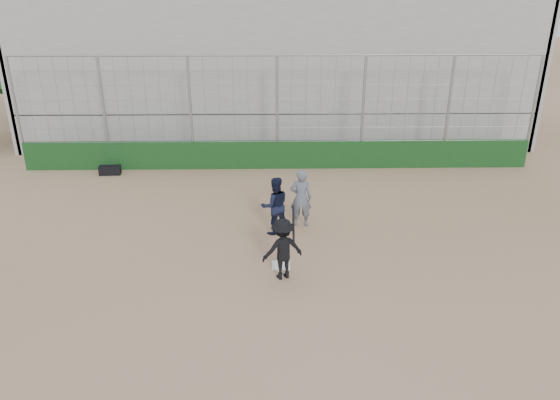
{
  "coord_description": "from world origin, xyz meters",
  "views": [
    {
      "loc": [
        -0.24,
        -11.64,
        6.82
      ],
      "look_at": [
        0.0,
        1.4,
        1.15
      ],
      "focal_mm": 35.0,
      "sensor_mm": 36.0,
      "label": 1
    }
  ],
  "objects_px": {
    "batter_at_plate": "(283,249)",
    "equipment_bag": "(110,170)",
    "catcher_crouched": "(275,215)",
    "umpire": "(301,201)"
  },
  "relations": [
    {
      "from": "batter_at_plate",
      "to": "catcher_crouched",
      "type": "relative_size",
      "value": 1.51
    },
    {
      "from": "equipment_bag",
      "to": "umpire",
      "type": "bearing_deg",
      "value": -32.71
    },
    {
      "from": "batter_at_plate",
      "to": "catcher_crouched",
      "type": "height_order",
      "value": "batter_at_plate"
    },
    {
      "from": "umpire",
      "to": "equipment_bag",
      "type": "distance_m",
      "value": 7.72
    },
    {
      "from": "batter_at_plate",
      "to": "catcher_crouched",
      "type": "bearing_deg",
      "value": 93.87
    },
    {
      "from": "batter_at_plate",
      "to": "equipment_bag",
      "type": "distance_m",
      "value": 9.14
    },
    {
      "from": "umpire",
      "to": "catcher_crouched",
      "type": "bearing_deg",
      "value": 40.63
    },
    {
      "from": "batter_at_plate",
      "to": "umpire",
      "type": "relative_size",
      "value": 1.13
    },
    {
      "from": "batter_at_plate",
      "to": "catcher_crouched",
      "type": "distance_m",
      "value": 2.3
    },
    {
      "from": "catcher_crouched",
      "to": "umpire",
      "type": "relative_size",
      "value": 0.74
    }
  ]
}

